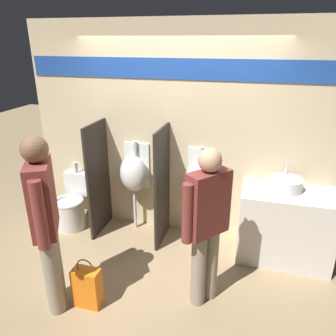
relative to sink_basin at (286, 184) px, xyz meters
name	(u,v)px	position (x,y,z in m)	size (l,w,h in m)	color
ground_plane	(164,251)	(-1.34, -0.33, -0.94)	(16.00, 16.00, 0.00)	#997F5B
display_wall	(177,133)	(-1.34, 0.27, 0.43)	(3.91, 0.07, 2.70)	beige
sink_counter	(285,226)	(0.05, -0.06, -0.50)	(1.04, 0.59, 0.87)	silver
sink_basin	(286,184)	(0.00, 0.00, 0.00)	(0.37, 0.37, 0.28)	silver
cell_phone	(261,193)	(-0.26, -0.18, -0.06)	(0.07, 0.14, 0.01)	#B7B7BC
divider_near_counter	(98,179)	(-2.32, -0.06, -0.19)	(0.03, 0.59, 1.50)	#28231E
divider_mid	(162,187)	(-1.44, -0.06, -0.19)	(0.03, 0.59, 1.50)	#28231E
urinal_near_counter	(134,173)	(-1.88, 0.11, -0.12)	(0.37, 0.27, 1.23)	silver
urinal_far	(199,181)	(-1.01, 0.11, -0.12)	(0.37, 0.27, 1.23)	silver
toilet	(72,207)	(-2.75, -0.08, -0.65)	(0.41, 0.58, 0.87)	silver
person_in_vest	(207,223)	(-0.73, -0.99, -0.05)	(0.39, 0.46, 1.60)	gray
person_with_lanyard	(45,220)	(-2.11, -1.45, 0.02)	(0.39, 0.54, 1.74)	gray
shopping_bag	(87,287)	(-1.82, -1.37, -0.73)	(0.27, 0.15, 0.54)	orange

